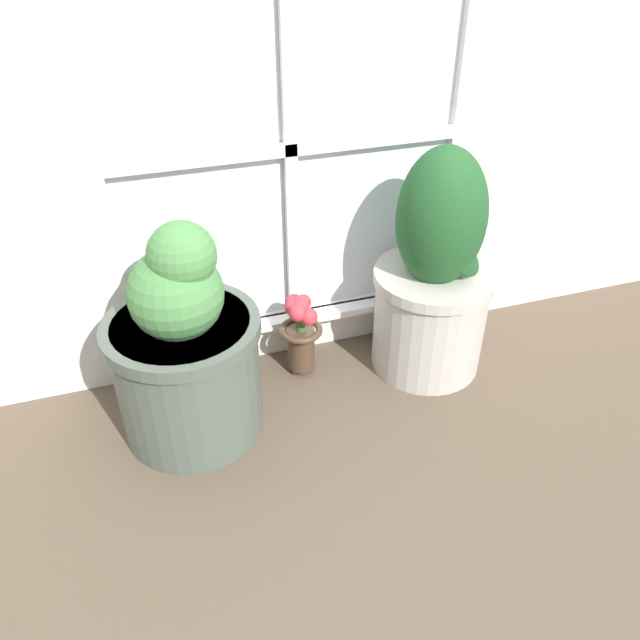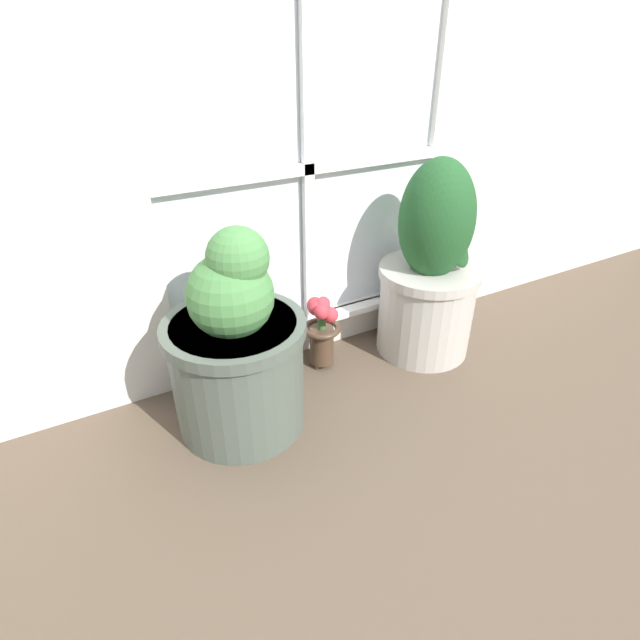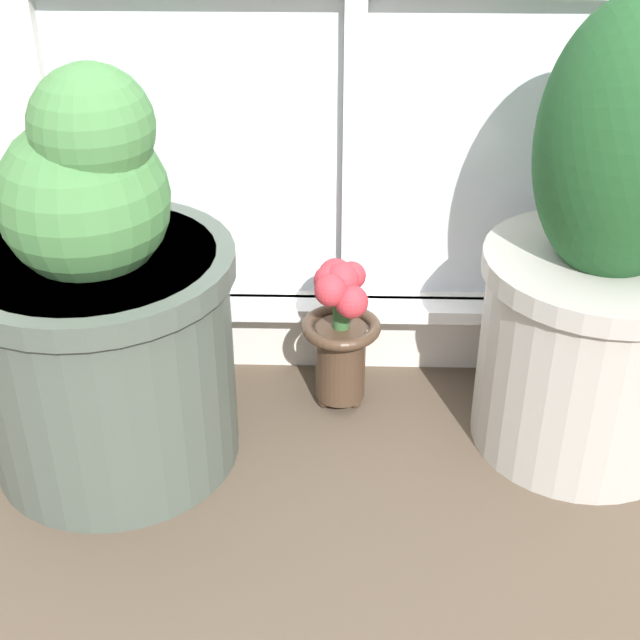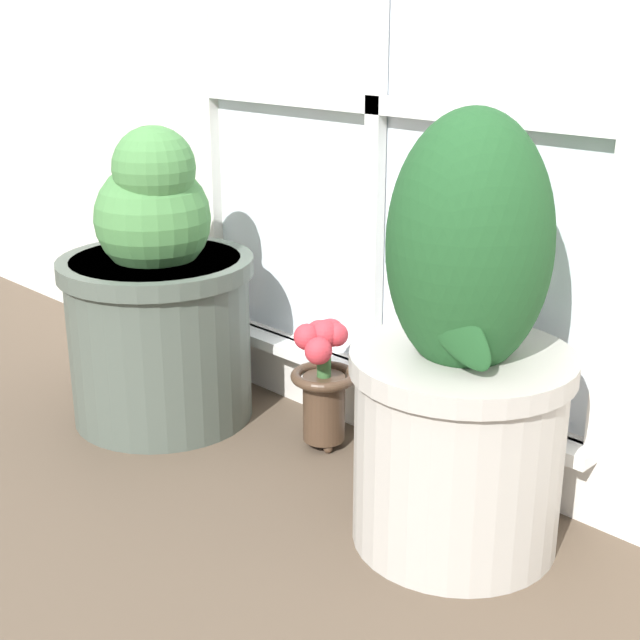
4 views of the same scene
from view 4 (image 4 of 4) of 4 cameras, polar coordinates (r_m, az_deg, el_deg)
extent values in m
plane|color=brown|center=(1.68, -8.72, -12.34)|extent=(10.00, 10.00, 0.00)
cube|color=silver|center=(1.95, 3.52, -4.90)|extent=(1.02, 0.05, 0.15)
cube|color=white|center=(1.80, 4.20, 13.65)|extent=(1.02, 0.02, 1.10)
cube|color=white|center=(1.78, 3.60, 13.60)|extent=(0.04, 0.02, 1.10)
cube|color=white|center=(1.78, 3.60, 13.60)|extent=(1.02, 0.02, 0.04)
cube|color=white|center=(1.90, 2.65, -3.54)|extent=(1.08, 0.06, 0.02)
cylinder|color=#4C564C|center=(2.01, -10.18, -1.16)|extent=(0.40, 0.40, 0.37)
cylinder|color=#4C564C|center=(1.96, -10.46, 3.41)|extent=(0.42, 0.42, 0.04)
cylinder|color=#38281E|center=(1.95, -10.49, 3.79)|extent=(0.37, 0.37, 0.01)
sphere|color=#477F42|center=(1.93, -10.65, 6.41)|extent=(0.25, 0.25, 0.25)
sphere|color=#477F42|center=(1.88, -10.58, 9.55)|extent=(0.17, 0.17, 0.17)
ellipsoid|color=#477F42|center=(2.00, -11.47, 6.43)|extent=(0.05, 0.11, 0.14)
cylinder|color=#B7B2A8|center=(1.54, 8.81, -8.11)|extent=(0.35, 0.35, 0.35)
cylinder|color=#B7B2A8|center=(1.47, 9.11, -2.71)|extent=(0.37, 0.37, 0.03)
cylinder|color=#38281E|center=(1.47, 9.14, -2.26)|extent=(0.32, 0.32, 0.01)
ellipsoid|color=#1E4C23|center=(1.41, 9.53, 4.76)|extent=(0.26, 0.26, 0.43)
ellipsoid|color=#1E4C23|center=(1.35, 7.90, 0.50)|extent=(0.20, 0.08, 0.21)
sphere|color=#473323|center=(1.92, 0.94, -7.48)|extent=(0.02, 0.02, 0.02)
sphere|color=#473323|center=(1.91, -0.70, -7.68)|extent=(0.02, 0.02, 0.02)
sphere|color=#473323|center=(1.87, 0.51, -8.22)|extent=(0.02, 0.02, 0.02)
cylinder|color=#473323|center=(1.87, 0.25, -5.63)|extent=(0.09, 0.09, 0.14)
torus|color=#473323|center=(1.84, 0.26, -3.62)|extent=(0.14, 0.14, 0.02)
cylinder|color=#386633|center=(1.82, 0.26, -2.48)|extent=(0.03, 0.03, 0.08)
sphere|color=#C6333D|center=(1.80, 0.26, -0.91)|extent=(0.06, 0.06, 0.06)
sphere|color=#C6333D|center=(1.81, 1.01, -0.93)|extent=(0.05, 0.05, 0.05)
sphere|color=#C6333D|center=(1.83, 0.66, -0.83)|extent=(0.06, 0.06, 0.06)
sphere|color=#C6333D|center=(1.82, -0.05, -0.86)|extent=(0.06, 0.06, 0.06)
sphere|color=#C6333D|center=(1.80, -0.84, -1.09)|extent=(0.05, 0.05, 0.05)
sphere|color=#C6333D|center=(1.78, -0.17, -1.96)|extent=(0.06, 0.06, 0.06)
camera|label=1|loc=(1.72, -62.31, 24.78)|focal=35.00mm
camera|label=2|loc=(1.95, -52.47, 19.24)|focal=28.00mm
camera|label=3|loc=(1.20, -52.84, 16.77)|focal=50.00mm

